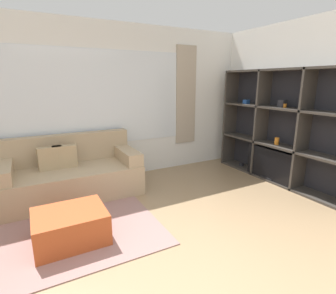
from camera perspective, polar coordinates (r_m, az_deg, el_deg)
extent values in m
cube|color=white|center=(4.70, -15.13, 9.01)|extent=(6.95, 0.07, 2.70)
cube|color=white|center=(4.66, -15.09, 10.20)|extent=(3.16, 0.01, 1.60)
cube|color=#B2A38E|center=(5.33, 3.92, 11.09)|extent=(0.44, 0.03, 1.90)
cube|color=white|center=(4.96, 25.68, 8.36)|extent=(0.07, 4.40, 2.70)
cube|color=gray|center=(3.46, -28.69, -17.72)|extent=(2.99, 1.68, 0.01)
cube|color=#232328|center=(5.00, 24.52, 4.07)|extent=(0.02, 2.54, 1.93)
cube|color=#3D3833|center=(4.62, 27.39, 3.02)|extent=(0.35, 0.04, 1.93)
cube|color=#3D3833|center=(5.14, 19.65, 4.76)|extent=(0.35, 0.04, 1.93)
cube|color=#3D3833|center=(5.73, 13.39, 6.11)|extent=(0.35, 0.04, 1.93)
cube|color=#3D3833|center=(5.10, 22.28, -6.59)|extent=(0.35, 2.54, 0.04)
cube|color=#3D3833|center=(4.93, 22.95, 0.26)|extent=(0.35, 2.54, 0.04)
cube|color=#3D3833|center=(4.83, 23.69, 7.71)|extent=(0.35, 2.54, 0.04)
cube|color=#3D3833|center=(4.81, 24.46, 15.13)|extent=(0.35, 2.54, 0.04)
cube|color=black|center=(4.95, 20.98, -3.51)|extent=(0.04, 0.93, 0.55)
cube|color=black|center=(5.05, 20.87, -6.28)|extent=(0.10, 0.24, 0.03)
cylinder|color=orange|center=(4.79, 23.94, 8.25)|extent=(0.08, 0.08, 0.07)
cylinder|color=orange|center=(4.92, 22.59, 1.22)|extent=(0.08, 0.08, 0.12)
cube|color=#232328|center=(4.81, 23.63, 8.63)|extent=(0.11, 0.11, 0.12)
cube|color=#2856A8|center=(5.36, 16.67, 9.43)|extent=(0.10, 0.10, 0.07)
cube|color=#232328|center=(5.60, 15.73, -3.67)|extent=(0.07, 0.07, 0.07)
cube|color=tan|center=(4.30, -19.99, -7.23)|extent=(2.00, 0.94, 0.46)
cube|color=tan|center=(4.53, -21.21, -0.23)|extent=(2.00, 0.18, 0.45)
cube|color=tan|center=(4.19, -32.35, -4.51)|extent=(0.24, 0.88, 0.19)
cube|color=tan|center=(4.39, -8.97, -1.63)|extent=(0.24, 0.88, 0.19)
cube|color=tan|center=(4.25, -24.25, -2.24)|extent=(0.35, 0.15, 0.34)
cube|color=tan|center=(4.27, -21.49, -1.90)|extent=(0.35, 0.16, 0.34)
cube|color=#B74C23|center=(3.20, -20.45, -15.89)|extent=(0.76, 0.62, 0.36)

